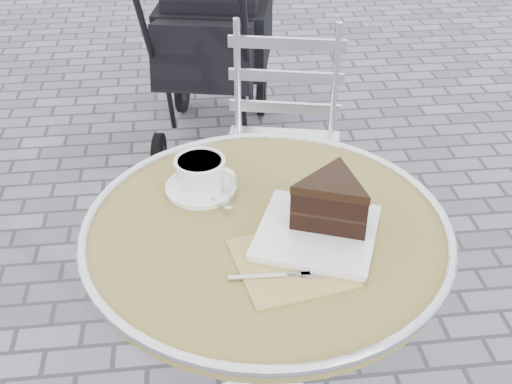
{
  "coord_description": "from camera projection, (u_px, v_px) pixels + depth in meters",
  "views": [
    {
      "loc": [
        -0.13,
        -0.97,
        1.49
      ],
      "look_at": [
        -0.02,
        0.05,
        0.78
      ],
      "focal_mm": 45.0,
      "sensor_mm": 36.0,
      "label": 1
    }
  ],
  "objects": [
    {
      "name": "cafe_table",
      "position": [
        266.0,
        289.0,
        1.33
      ],
      "size": [
        0.72,
        0.72,
        0.74
      ],
      "color": "silver",
      "rests_on": "ground"
    },
    {
      "name": "cappuccino_set",
      "position": [
        201.0,
        177.0,
        1.32
      ],
      "size": [
        0.15,
        0.16,
        0.07
      ],
      "rotation": [
        0.0,
        0.0,
        -0.42
      ],
      "color": "white",
      "rests_on": "cafe_table"
    },
    {
      "name": "cake_plate_set",
      "position": [
        328.0,
        209.0,
        1.19
      ],
      "size": [
        0.34,
        0.32,
        0.12
      ],
      "rotation": [
        0.0,
        0.0,
        -0.39
      ],
      "color": "tan",
      "rests_on": "cafe_table"
    },
    {
      "name": "baby_stroller",
      "position": [
        213.0,
        45.0,
        2.78
      ],
      "size": [
        0.59,
        0.99,
        0.96
      ],
      "rotation": [
        0.0,
        0.0,
        -0.21
      ],
      "color": "black",
      "rests_on": "ground"
    },
    {
      "name": "bistro_chair",
      "position": [
        283.0,
        122.0,
        2.05
      ],
      "size": [
        0.44,
        0.44,
        0.82
      ],
      "rotation": [
        0.0,
        0.0,
        -0.23
      ],
      "color": "silver",
      "rests_on": "ground"
    }
  ]
}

